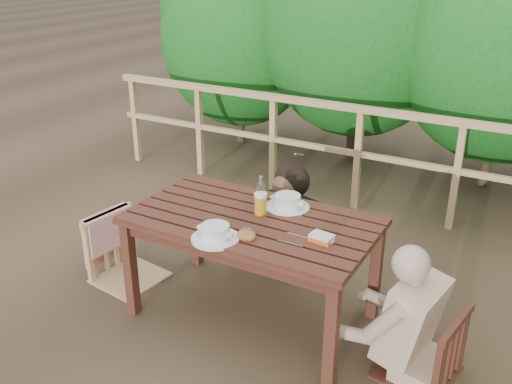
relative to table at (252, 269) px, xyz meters
The scene contains 15 objects.
ground 0.36m from the table, ahead, with size 60.00×60.00×0.00m, color brown.
table is the anchor object (origin of this frame).
chair_left 1.04m from the table, behind, with size 0.47×0.47×0.95m, color tan.
chair_far 0.86m from the table, 91.30° to the left, with size 0.42×0.42×0.84m, color #411E15.
chair_right 1.14m from the table, ahead, with size 0.43×0.43×0.87m, color #411E15.
woman 0.93m from the table, 91.27° to the left, with size 0.52×0.65×1.30m, color black, non-canonical shape.
diner_right 1.21m from the table, ahead, with size 0.54×0.66×1.33m, color tan, non-canonical shape.
railing 2.01m from the table, 90.00° to the left, with size 5.60×0.10×1.01m, color tan.
soup_near 0.54m from the table, 99.65° to the right, with size 0.29×0.29×0.10m, color silver.
soup_far 0.50m from the table, 65.00° to the left, with size 0.30×0.30×0.10m, color silver.
bread_roll 0.49m from the table, 67.10° to the right, with size 0.12×0.09×0.07m, color #A26530.
beer_glass 0.45m from the table, 74.07° to the left, with size 0.08×0.08×0.16m, color orange.
bottle 0.51m from the table, 90.00° to the left, with size 0.06×0.06×0.26m, color silver.
tumbler 0.49m from the table, 67.14° to the right, with size 0.07×0.07×0.08m, color silver.
butter_tub 0.65m from the table, ahead, with size 0.14×0.10×0.06m, color white.
Camera 1 is at (1.61, -2.80, 2.33)m, focal length 39.50 mm.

